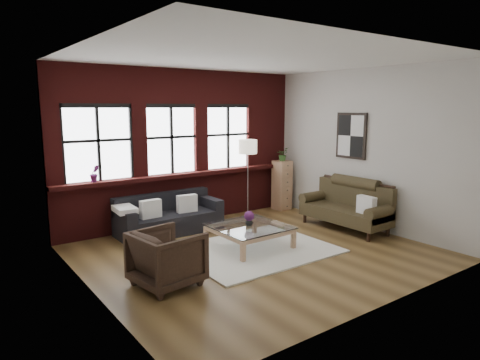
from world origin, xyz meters
TOP-DOWN VIEW (x-y plane):
  - floor at (0.00, 0.00)m, footprint 5.50×5.50m
  - ceiling at (0.00, 0.00)m, footprint 5.50×5.50m
  - wall_back at (0.00, 2.50)m, footprint 5.50×0.00m
  - wall_front at (0.00, -2.50)m, footprint 5.50×0.00m
  - wall_left at (-2.75, 0.00)m, footprint 0.00×5.00m
  - wall_right at (2.75, 0.00)m, footprint 0.00×5.00m
  - brick_backwall at (0.00, 2.44)m, footprint 5.50×0.12m
  - sill_ledge at (0.00, 2.35)m, footprint 5.50×0.30m
  - window_left at (-1.80, 2.45)m, footprint 1.38×0.10m
  - window_mid at (-0.30, 2.45)m, footprint 1.38×0.10m
  - window_right at (1.10, 2.45)m, footprint 1.38×0.10m
  - wall_poster at (2.72, 0.30)m, footprint 0.05×0.74m
  - shag_rug at (0.03, 0.06)m, footprint 2.55×2.02m
  - dark_sofa at (-0.66, 1.90)m, footprint 2.03×0.82m
  - pillow_a at (-1.09, 1.80)m, footprint 0.41×0.16m
  - pillow_b at (-0.32, 1.80)m, footprint 0.41×0.18m
  - vintage_settee at (2.30, 0.04)m, footprint 0.84×1.90m
  - pillow_settee at (2.22, -0.54)m, footprint 0.17×0.39m
  - armchair at (-1.84, -0.35)m, footprint 0.96×0.94m
  - coffee_table at (0.05, 0.26)m, footprint 1.22×1.22m
  - vase at (0.05, 0.26)m, footprint 0.13×0.13m
  - flowers at (0.05, 0.26)m, footprint 0.17×0.17m
  - drawer_chest at (2.43, 2.08)m, footprint 0.36×0.36m
  - potted_plant_top at (2.43, 2.08)m, footprint 0.35×0.33m
  - floor_lamp at (1.24, 1.87)m, footprint 0.40×0.40m
  - sill_plant at (-1.93, 2.32)m, footprint 0.18×0.15m

SIDE VIEW (x-z plane):
  - floor at x=0.00m, z-range 0.00..0.00m
  - shag_rug at x=0.03m, z-range 0.00..0.03m
  - coffee_table at x=0.05m, z-range -0.01..0.39m
  - dark_sofa at x=-0.66m, z-range 0.00..0.74m
  - armchair at x=-1.84m, z-range 0.00..0.78m
  - vase at x=0.05m, z-range 0.39..0.53m
  - vintage_settee at x=2.30m, z-range 0.00..1.01m
  - pillow_a at x=-1.09m, z-range 0.39..0.73m
  - pillow_b at x=-0.32m, z-range 0.39..0.73m
  - flowers at x=0.05m, z-range 0.48..0.66m
  - drawer_chest at x=2.43m, z-range 0.00..1.17m
  - pillow_settee at x=2.22m, z-range 0.44..0.78m
  - floor_lamp at x=1.24m, z-range 0.00..1.89m
  - sill_ledge at x=0.00m, z-range 1.00..1.08m
  - sill_plant at x=-1.93m, z-range 1.08..1.40m
  - potted_plant_top at x=2.43m, z-range 1.17..1.48m
  - wall_back at x=0.00m, z-range -1.15..4.35m
  - wall_front at x=0.00m, z-range -1.15..4.35m
  - wall_left at x=-2.75m, z-range -0.90..4.10m
  - wall_right at x=2.75m, z-range -0.90..4.10m
  - brick_backwall at x=0.00m, z-range 0.00..3.20m
  - window_left at x=-1.80m, z-range 1.00..2.50m
  - window_mid at x=-0.30m, z-range 1.00..2.50m
  - window_right at x=1.10m, z-range 1.00..2.50m
  - wall_poster at x=2.72m, z-range 1.38..2.32m
  - ceiling at x=0.00m, z-range 3.20..3.20m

